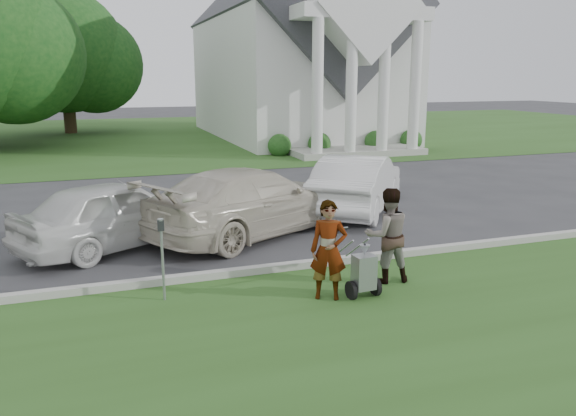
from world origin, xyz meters
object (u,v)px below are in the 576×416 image
tree_back (64,58)px  person_left (329,251)px  parking_meter_near (162,250)px  car_c (251,201)px  car_d (357,183)px  striping_cart (363,273)px  church (296,35)px  car_b (117,213)px  person_right (387,236)px

tree_back → person_left: 31.59m
tree_back → parking_meter_near: 30.50m
car_c → car_d: size_ratio=1.14×
tree_back → person_left: (4.85, -30.97, -3.90)m
tree_back → striping_cart: 31.87m
church → parking_meter_near: (-10.74, -23.29, -5.06)m
church → parking_meter_near: 26.14m
tree_back → car_c: (4.71, -26.74, -3.95)m
church → car_b: (-11.30, -19.89, -5.20)m
tree_back → car_d: tree_back is taller
car_b → car_c: size_ratio=0.81×
tree_back → person_right: size_ratio=5.64×
parking_meter_near → car_c: 4.21m
parking_meter_near → person_left: bearing=-17.2°
parking_meter_near → car_c: size_ratio=0.26×
car_b → car_d: (6.33, 1.27, 0.04)m
tree_back → person_left: size_ratio=5.80×
church → car_d: (-4.97, -18.62, -5.16)m
car_d → striping_cart: bearing=103.2°
parking_meter_near → car_b: bearing=99.3°
striping_cart → car_d: (2.61, 5.61, 0.35)m
car_c → person_right: bearing=171.7°
person_left → car_b: 5.25m
striping_cart → person_right: size_ratio=0.64×
church → car_d: size_ratio=5.10×
person_right → tree_back: bearing=-71.2°
striping_cart → person_left: 0.72m
person_left → car_d: (3.19, 5.47, -0.05)m
striping_cart → car_b: size_ratio=0.25×
person_right → car_b: 5.85m
person_left → person_right: person_right is taller
parking_meter_near → car_b: size_ratio=0.32×
car_b → car_d: bearing=-108.0°
tree_back → person_left: bearing=-81.1°
striping_cart → car_c: car_c is taller
person_right → striping_cart: bearing=44.0°
church → parking_meter_near: size_ratio=17.27×
tree_back → car_d: bearing=-72.5°
person_right → person_left: bearing=24.5°
church → car_c: church is taller
church → car_b: bearing=-119.6°
car_c → tree_back: bearing=-18.9°
church → tree_back: 14.77m
striping_cart → person_left: person_left is taller
striping_cart → parking_meter_near: size_ratio=0.78×
church → car_c: size_ratio=4.48×
church → car_b: size_ratio=5.54×
car_d → car_c: bearing=58.6°
church → tree_back: (-13.01, 6.87, -1.21)m
car_d → person_right: bearing=107.7°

